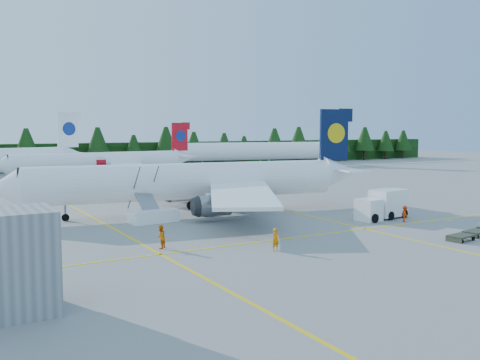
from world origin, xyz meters
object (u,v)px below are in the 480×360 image
airstairs (151,212)px  airliner_navy (182,182)px  airliner_red (95,163)px  service_truck (381,205)px

airstairs → airliner_navy: bearing=27.5°
airliner_navy → airstairs: (-4.63, -2.89, -2.55)m
airliner_red → airstairs: size_ratio=5.46×
airliner_red → airstairs: bearing=-101.2°
airliner_navy → airliner_red: size_ratio=1.10×
airliner_navy → service_truck: (16.36, -13.14, -2.01)m
airliner_red → service_truck: bearing=-79.0°
airstairs → service_truck: (20.99, -10.25, 0.54)m
airliner_red → airliner_navy: bearing=-95.8°
airliner_navy → airliner_red: (2.31, 44.01, -0.33)m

